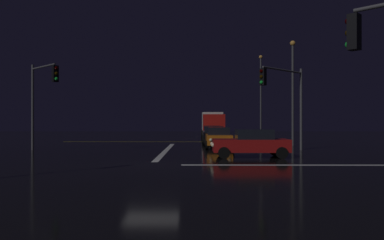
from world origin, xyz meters
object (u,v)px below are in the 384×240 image
at_px(sedan_black, 214,135).
at_px(sedan_red_crossing, 251,143).
at_px(traffic_signal_ne, 285,92).
at_px(streetlamp_right_near, 293,85).
at_px(box_truck, 213,124).
at_px(streetlamp_right_far, 261,91).
at_px(sedan_orange, 218,137).
at_px(traffic_signal_nw, 42,90).
at_px(sedan_gray, 212,133).

xyz_separation_m(sedan_black, sedan_red_crossing, (1.49, -12.86, 0.00)).
distance_m(traffic_signal_ne, streetlamp_right_near, 7.06).
height_order(sedan_black, streetlamp_right_near, streetlamp_right_near).
relative_size(box_truck, sedan_red_crossing, 1.91).
bearing_deg(streetlamp_right_far, sedan_black, -114.93).
height_order(streetlamp_right_near, streetlamp_right_far, streetlamp_right_far).
bearing_deg(traffic_signal_ne, streetlamp_right_far, 84.60).
height_order(box_truck, sedan_red_crossing, box_truck).
relative_size(sedan_orange, streetlamp_right_far, 0.43).
bearing_deg(traffic_signal_nw, streetlamp_right_near, 18.82).
xyz_separation_m(sedan_gray, traffic_signal_ne, (4.23, -14.13, 3.16)).
xyz_separation_m(box_truck, traffic_signal_nw, (-12.40, -20.99, 2.39)).
bearing_deg(box_truck, sedan_orange, -91.11).
bearing_deg(traffic_signal_ne, sedan_orange, 141.28).
relative_size(sedan_orange, sedan_black, 1.00).
distance_m(sedan_orange, box_truck, 18.01).
bearing_deg(streetlamp_right_near, sedan_orange, -152.79).
height_order(sedan_orange, traffic_signal_ne, traffic_signal_ne).
distance_m(sedan_orange, traffic_signal_nw, 12.86).
relative_size(sedan_orange, box_truck, 0.52).
xyz_separation_m(sedan_red_crossing, traffic_signal_nw, (-13.46, 4.45, 3.30)).
relative_size(sedan_gray, sedan_red_crossing, 1.00).
bearing_deg(sedan_black, sedan_gray, 89.26).
bearing_deg(box_truck, sedan_gray, -92.94).
xyz_separation_m(sedan_black, streetlamp_right_near, (6.44, -2.14, 4.23)).
distance_m(streetlamp_right_near, streetlamp_right_far, 16.02).
xyz_separation_m(sedan_red_crossing, traffic_signal_ne, (2.81, 4.08, 3.16)).
bearing_deg(sedan_black, sedan_orange, -89.01).
bearing_deg(sedan_black, streetlamp_right_near, -18.35).
distance_m(sedan_orange, streetlamp_right_near, 8.30).
distance_m(sedan_gray, streetlamp_right_near, 10.71).
relative_size(sedan_black, box_truck, 0.52).
distance_m(traffic_signal_nw, streetlamp_right_near, 19.47).
distance_m(sedan_red_crossing, traffic_signal_nw, 14.55).
bearing_deg(sedan_orange, streetlamp_right_near, 27.21).
bearing_deg(sedan_gray, streetlamp_right_far, 53.17).
xyz_separation_m(sedan_gray, streetlamp_right_near, (6.37, -7.49, 4.23)).
bearing_deg(box_truck, traffic_signal_ne, -79.75).
distance_m(sedan_gray, streetlamp_right_far, 11.74).
bearing_deg(streetlamp_right_near, box_truck, 112.18).
relative_size(sedan_orange, traffic_signal_nw, 0.72).
bearing_deg(sedan_red_crossing, streetlamp_right_near, 65.22).
distance_m(sedan_black, sedan_red_crossing, 12.95).
distance_m(box_truck, traffic_signal_ne, 21.82).
xyz_separation_m(sedan_orange, streetlamp_right_near, (6.35, 3.26, 4.23)).
xyz_separation_m(sedan_orange, traffic_signal_nw, (-12.06, -3.01, 3.30)).
xyz_separation_m(sedan_orange, sedan_gray, (-0.02, 10.75, 0.00)).
bearing_deg(sedan_gray, sedan_orange, -89.87).
xyz_separation_m(streetlamp_right_near, streetlamp_right_far, (0.00, 16.00, 0.75)).
height_order(sedan_gray, traffic_signal_nw, traffic_signal_nw).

